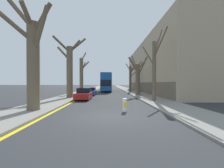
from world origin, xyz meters
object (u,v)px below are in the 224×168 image
object	(u,v)px
street_tree_right_0	(155,66)
street_tree_right_2	(131,77)
street_tree_left_1	(70,68)
parked_car_1	(91,91)
double_decker_bus	(107,81)
parked_car_0	(84,94)
street_tree_left_0	(33,58)
traffic_bollard	(125,105)
street_tree_right_1	(137,76)
street_tree_left_2	(82,74)

from	to	relation	value
street_tree_right_0	street_tree_right_2	size ratio (longest dim) A/B	1.19
street_tree_left_1	street_tree_right_2	bearing A→B (deg)	53.75
parked_car_1	double_decker_bus	bearing A→B (deg)	78.25
street_tree_left_1	street_tree_right_0	world-z (taller)	street_tree_left_1
street_tree_right_0	parked_car_0	world-z (taller)	street_tree_right_0
street_tree_left_0	parked_car_0	size ratio (longest dim) A/B	1.92
parked_car_0	traffic_bollard	bearing A→B (deg)	-61.43
parked_car_1	street_tree_right_0	bearing A→B (deg)	-46.33
street_tree_left_0	street_tree_left_1	xyz separation A→B (m)	(0.12, 9.55, 0.20)
street_tree_right_1	street_tree_right_2	xyz separation A→B (m)	(0.20, 9.08, 0.20)
street_tree_right_0	traffic_bollard	xyz separation A→B (m)	(-3.94, -5.78, -3.45)
street_tree_left_0	street_tree_left_2	bearing A→B (deg)	89.80
street_tree_left_1	parked_car_0	bearing A→B (deg)	-36.08
parked_car_0	parked_car_1	distance (m)	6.50
traffic_bollard	street_tree_right_2	bearing A→B (deg)	80.74
street_tree_left_0	parked_car_1	distance (m)	14.98
traffic_bollard	street_tree_right_1	bearing A→B (deg)	75.93
parked_car_1	traffic_bollard	size ratio (longest dim) A/B	4.45
street_tree_left_2	parked_car_1	world-z (taller)	street_tree_left_2
street_tree_right_0	street_tree_right_1	size ratio (longest dim) A/B	1.18
street_tree_left_1	street_tree_right_1	xyz separation A→B (m)	(10.16, 5.05, -0.75)
street_tree_left_1	street_tree_left_2	size ratio (longest dim) A/B	1.01
street_tree_left_2	street_tree_right_1	size ratio (longest dim) A/B	1.18
street_tree_left_2	traffic_bollard	world-z (taller)	street_tree_left_2
street_tree_right_1	double_decker_bus	size ratio (longest dim) A/B	0.61
street_tree_right_2	double_decker_bus	xyz separation A→B (m)	(-5.68, 2.67, -1.03)
street_tree_left_2	parked_car_1	xyz separation A→B (m)	(2.26, -4.23, -3.16)
street_tree_left_1	street_tree_right_1	distance (m)	11.37
street_tree_left_1	street_tree_right_0	distance (m)	11.09
street_tree_left_1	parked_car_0	world-z (taller)	street_tree_left_1
street_tree_right_0	double_decker_bus	xyz separation A→B (m)	(-5.77, 20.54, -1.46)
double_decker_bus	parked_car_1	size ratio (longest dim) A/B	2.83
parked_car_1	street_tree_left_0	bearing A→B (deg)	-99.13
street_tree_right_1	traffic_bollard	bearing A→B (deg)	-104.07
street_tree_left_1	street_tree_right_0	size ratio (longest dim) A/B	1.01
street_tree_left_0	traffic_bollard	world-z (taller)	street_tree_left_0
street_tree_left_2	double_decker_bus	bearing A→B (deg)	58.35
street_tree_left_1	double_decker_bus	xyz separation A→B (m)	(4.68, 16.80, -1.58)
street_tree_right_0	street_tree_right_1	world-z (taller)	street_tree_right_0
street_tree_right_0	street_tree_right_2	xyz separation A→B (m)	(-0.08, 17.86, -0.42)
street_tree_right_2	parked_car_1	distance (m)	12.65
street_tree_right_1	parked_car_1	xyz separation A→B (m)	(-7.95, -0.15, -2.66)
street_tree_left_2	double_decker_bus	world-z (taller)	street_tree_left_2
street_tree_right_0	parked_car_1	distance (m)	12.38
street_tree_left_1	street_tree_right_2	world-z (taller)	street_tree_left_1
street_tree_right_0	parked_car_1	size ratio (longest dim) A/B	2.01
street_tree_right_1	parked_car_0	xyz separation A→B (m)	(-7.95, -6.66, -2.61)
double_decker_bus	traffic_bollard	world-z (taller)	double_decker_bus
street_tree_right_2	parked_car_1	world-z (taller)	street_tree_right_2
street_tree_left_1	street_tree_left_2	world-z (taller)	street_tree_left_1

